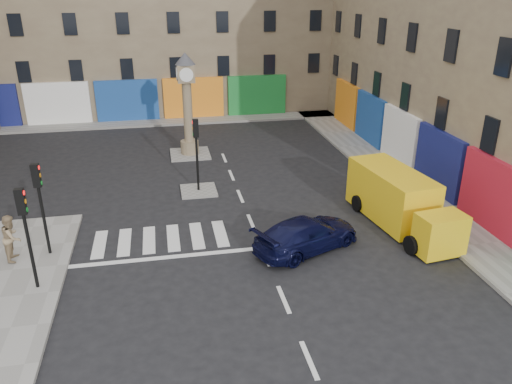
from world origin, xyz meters
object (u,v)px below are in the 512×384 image
object	(u,v)px
traffic_light_island	(196,143)
clock_pillar	(187,98)
traffic_light_left_near	(25,223)
pedestrian_tan	(12,237)
yellow_van	(399,201)
navy_sedan	(307,234)
traffic_light_left_far	(40,195)

from	to	relation	value
traffic_light_island	clock_pillar	bearing A→B (deg)	90.00
traffic_light_left_near	clock_pillar	distance (m)	15.19
pedestrian_tan	traffic_light_left_near	bearing A→B (deg)	-150.81
traffic_light_left_near	yellow_van	world-z (taller)	traffic_light_left_near
traffic_light_island	clock_pillar	size ratio (longest dim) A/B	0.61
traffic_light_left_near	navy_sedan	bearing A→B (deg)	5.77
traffic_light_left_near	traffic_light_left_far	world-z (taller)	same
yellow_van	pedestrian_tan	distance (m)	15.82
navy_sedan	pedestrian_tan	xyz separation A→B (m)	(-11.24, 1.17, 0.40)
traffic_light_left_far	pedestrian_tan	xyz separation A→B (m)	(-1.20, -0.21, -1.56)
traffic_light_left_near	yellow_van	bearing A→B (deg)	9.24
navy_sedan	pedestrian_tan	distance (m)	11.31
pedestrian_tan	clock_pillar	bearing A→B (deg)	-32.46
traffic_light_left_far	clock_pillar	distance (m)	13.05
clock_pillar	yellow_van	world-z (taller)	clock_pillar
traffic_light_left_near	traffic_light_island	size ratio (longest dim) A/B	1.00
traffic_light_left_far	clock_pillar	size ratio (longest dim) A/B	0.61
traffic_light_island	yellow_van	xyz separation A→B (m)	(8.32, -5.42, -1.44)
traffic_light_left_far	traffic_light_island	world-z (taller)	traffic_light_left_far
traffic_light_left_far	navy_sedan	bearing A→B (deg)	-7.86
clock_pillar	pedestrian_tan	size ratio (longest dim) A/B	3.34
traffic_light_left_far	navy_sedan	xyz separation A→B (m)	(10.04, -1.39, -1.95)
yellow_van	traffic_light_left_near	bearing A→B (deg)	-178.24
clock_pillar	yellow_van	bearing A→B (deg)	-53.92
traffic_light_left_far	yellow_van	size ratio (longest dim) A/B	0.56
traffic_light_left_near	traffic_light_island	distance (m)	10.03
traffic_light_island	clock_pillar	xyz separation A→B (m)	(0.00, 6.00, 0.96)
navy_sedan	yellow_van	world-z (taller)	yellow_van
traffic_light_island	yellow_van	bearing A→B (deg)	-33.09
navy_sedan	yellow_van	distance (m)	4.80
yellow_van	traffic_light_left_far	bearing A→B (deg)	172.44
traffic_light_left_far	traffic_light_island	distance (m)	8.30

